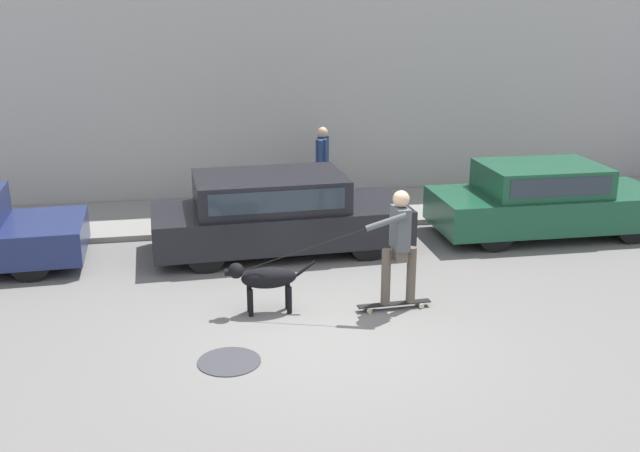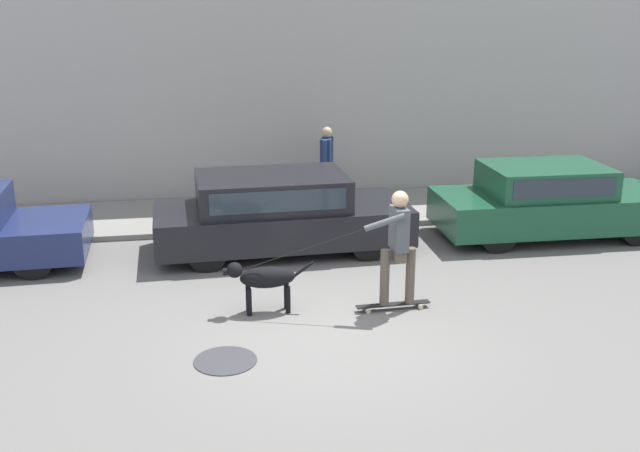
{
  "view_description": "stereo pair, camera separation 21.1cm",
  "coord_description": "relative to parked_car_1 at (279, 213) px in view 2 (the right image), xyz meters",
  "views": [
    {
      "loc": [
        -1.77,
        -8.7,
        4.16
      ],
      "look_at": [
        0.18,
        1.53,
        0.95
      ],
      "focal_mm": 42.0,
      "sensor_mm": 36.0,
      "label": 1
    },
    {
      "loc": [
        -1.56,
        -8.74,
        4.16
      ],
      "look_at": [
        0.18,
        1.53,
        0.95
      ],
      "focal_mm": 42.0,
      "sensor_mm": 36.0,
      "label": 2
    }
  ],
  "objects": [
    {
      "name": "ground_plane",
      "position": [
        0.22,
        -3.29,
        -0.66
      ],
      "size": [
        36.0,
        36.0,
        0.0
      ],
      "primitive_type": "plane",
      "color": "slate"
    },
    {
      "name": "back_wall",
      "position": [
        0.22,
        3.57,
        2.24
      ],
      "size": [
        32.0,
        0.3,
        5.8
      ],
      "color": "#B2ADA8",
      "rests_on": "ground_plane"
    },
    {
      "name": "parked_car_2",
      "position": [
        4.86,
        0.0,
        -0.02
      ],
      "size": [
        4.13,
        1.73,
        1.31
      ],
      "rotation": [
        0.0,
        0.0,
        -0.01
      ],
      "color": "black",
      "rests_on": "ground_plane"
    },
    {
      "name": "dog",
      "position": [
        -0.51,
        -2.56,
        -0.16
      ],
      "size": [
        1.24,
        0.3,
        0.75
      ],
      "rotation": [
        0.0,
        0.0,
        3.15
      ],
      "color": "black",
      "rests_on": "ground_plane"
    },
    {
      "name": "manhole_cover",
      "position": [
        -1.11,
        -3.92,
        -0.65
      ],
      "size": [
        0.76,
        0.76,
        0.01
      ],
      "color": "#38383D",
      "rests_on": "ground_plane"
    },
    {
      "name": "skateboarder",
      "position": [
        1.29,
        -2.76,
        0.32
      ],
      "size": [
        2.68,
        0.53,
        1.69
      ],
      "rotation": [
        0.0,
        0.0,
        3.18
      ],
      "color": "beige",
      "rests_on": "ground_plane"
    },
    {
      "name": "sidewalk_curb",
      "position": [
        0.22,
        2.18,
        -0.6
      ],
      "size": [
        30.0,
        2.43,
        0.1
      ],
      "color": "gray",
      "rests_on": "ground_plane"
    },
    {
      "name": "parked_car_1",
      "position": [
        0.0,
        0.0,
        0.0
      ],
      "size": [
        4.3,
        1.91,
        1.33
      ],
      "rotation": [
        0.0,
        0.0,
        0.03
      ],
      "color": "black",
      "rests_on": "ground_plane"
    },
    {
      "name": "pedestrian_with_bag",
      "position": [
        1.25,
        2.44,
        0.32
      ],
      "size": [
        0.35,
        0.69,
        1.58
      ],
      "rotation": [
        0.0,
        0.0,
        -0.33
      ],
      "color": "brown",
      "rests_on": "sidewalk_curb"
    }
  ]
}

